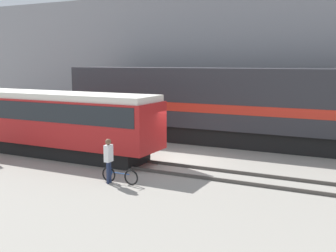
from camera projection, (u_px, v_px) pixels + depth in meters
The scene contains 8 objects.
ground_plane at pixel (172, 161), 20.48m from camera, with size 120.00×120.00×0.00m, color gray.
track_near at pixel (156, 167), 19.03m from camera, with size 60.00×1.50×0.14m.
track_far at pixel (211, 141), 25.09m from camera, with size 60.00×1.51×0.14m.
building_backdrop at pixel (246, 62), 30.28m from camera, with size 49.97×6.00×9.47m.
freight_locomotive at pixel (225, 104), 24.36m from camera, with size 19.73×3.04×5.00m.
streetcar at pixel (47, 119), 21.61m from camera, with size 12.54×2.54×3.24m.
bicycle at pixel (120, 176), 16.60m from camera, with size 1.66×0.44×0.68m.
person at pixel (109, 156), 16.52m from camera, with size 0.24×0.37×1.79m.
Camera 1 is at (8.91, -17.88, 4.79)m, focal length 45.00 mm.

